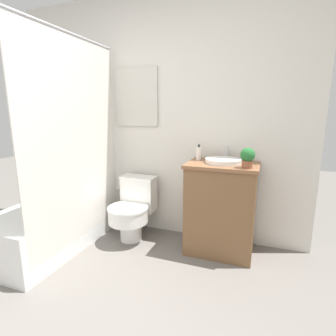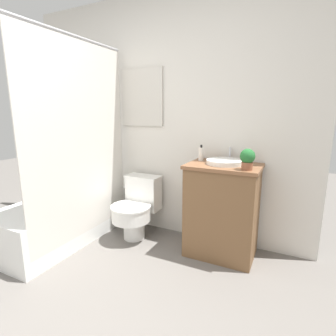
{
  "view_description": "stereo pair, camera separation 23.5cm",
  "coord_description": "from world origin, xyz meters",
  "views": [
    {
      "loc": [
        1.14,
        -0.7,
        1.32
      ],
      "look_at": [
        0.33,
        1.46,
        0.83
      ],
      "focal_mm": 28.0,
      "sensor_mm": 36.0,
      "label": 1
    },
    {
      "loc": [
        1.35,
        -0.6,
        1.32
      ],
      "look_at": [
        0.33,
        1.46,
        0.83
      ],
      "focal_mm": 28.0,
      "sensor_mm": 36.0,
      "label": 2
    }
  ],
  "objects": [
    {
      "name": "wall_back",
      "position": [
        -0.0,
        1.93,
        1.25
      ],
      "size": [
        3.23,
        0.07,
        2.5
      ],
      "color": "silver",
      "rests_on": "ground_plane"
    },
    {
      "name": "vanity",
      "position": [
        0.79,
        1.66,
        0.43
      ],
      "size": [
        0.64,
        0.46,
        0.87
      ],
      "color": "brown",
      "rests_on": "ground_plane"
    },
    {
      "name": "potted_plant",
      "position": [
        1.01,
        1.53,
        0.96
      ],
      "size": [
        0.12,
        0.12,
        0.17
      ],
      "color": "brown",
      "rests_on": "vanity"
    },
    {
      "name": "soap_bottle",
      "position": [
        0.54,
        1.75,
        0.93
      ],
      "size": [
        0.05,
        0.05,
        0.15
      ],
      "color": "silver",
      "rests_on": "vanity"
    },
    {
      "name": "shower_area",
      "position": [
        -0.77,
        1.22,
        0.27
      ],
      "size": [
        0.66,
        1.37,
        1.98
      ],
      "color": "white",
      "rests_on": "ground_plane"
    },
    {
      "name": "sink",
      "position": [
        0.79,
        1.68,
        0.89
      ],
      "size": [
        0.33,
        0.36,
        0.13
      ],
      "color": "white",
      "rests_on": "vanity"
    },
    {
      "name": "toilet",
      "position": [
        -0.12,
        1.63,
        0.33
      ],
      "size": [
        0.41,
        0.56,
        0.64
      ],
      "color": "white",
      "rests_on": "ground_plane"
    }
  ]
}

